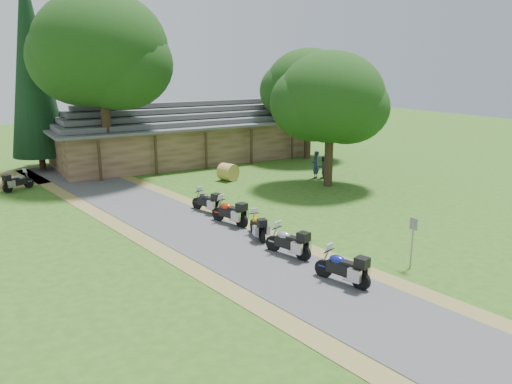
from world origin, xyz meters
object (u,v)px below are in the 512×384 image
motorcycle_row_b (288,240)px  motorcycle_row_d (230,211)px  lodge (182,131)px  hay_bale (228,172)px  motorcycle_row_c (257,225)px  motorcycle_carport_b (18,180)px  motorcycle_row_a (342,266)px  motorcycle_row_e (206,200)px

motorcycle_row_b → motorcycle_row_d: (-0.05, 5.02, 0.02)m
lodge → hay_bale: size_ratio=18.06×
lodge → motorcycle_row_d: lodge is taller
motorcycle_row_c → motorcycle_carport_b: (-8.36, 15.53, 0.01)m
lodge → hay_bale: 9.00m
motorcycle_row_a → motorcycle_row_d: motorcycle_row_d is taller
motorcycle_carport_b → hay_bale: motorcycle_carport_b is taller
lodge → motorcycle_row_e: size_ratio=11.13×
motorcycle_row_a → motorcycle_carport_b: 22.99m
lodge → motorcycle_row_b: (-4.89, -22.47, -1.76)m
motorcycle_row_a → motorcycle_row_b: 3.25m
motorcycle_row_a → motorcycle_carport_b: bearing=4.6°
lodge → motorcycle_row_e: 15.80m
motorcycle_row_e → hay_bale: motorcycle_row_e is taller
motorcycle_row_d → hay_bale: (4.53, 8.65, -0.12)m
motorcycle_row_d → motorcycle_row_e: bearing=-16.8°
motorcycle_row_a → motorcycle_row_c: bearing=-16.4°
motorcycle_row_a → motorcycle_row_e: size_ratio=1.06×
motorcycle_row_a → motorcycle_row_c: size_ratio=1.11×
motorcycle_row_b → hay_bale: 14.39m
motorcycle_row_d → hay_bale: size_ratio=1.75×
motorcycle_row_a → hay_bale: size_ratio=1.72×
motorcycle_row_e → motorcycle_row_b: bearing=163.3°
motorcycle_row_b → motorcycle_row_c: (0.11, 2.63, -0.06)m
motorcycle_row_b → hay_bale: (4.48, 13.68, -0.10)m
lodge → motorcycle_row_e: lodge is taller
motorcycle_row_d → motorcycle_row_c: bearing=166.1°
motorcycle_row_a → lodge: bearing=-27.2°
motorcycle_row_a → motorcycle_row_d: size_ratio=0.98×
motorcycle_row_b → motorcycle_row_c: bearing=-19.6°
motorcycle_row_b → motorcycle_row_d: bearing=-16.5°
lodge → hay_bale: bearing=-92.7°
motorcycle_row_d → motorcycle_row_a: bearing=163.5°
lodge → motorcycle_carport_b: size_ratio=11.42×
motorcycle_carport_b → motorcycle_row_e: bearing=-80.4°
hay_bale → motorcycle_row_c: bearing=-111.5°
motorcycle_row_e → motorcycle_row_a: bearing=163.9°
motorcycle_row_c → hay_bale: (4.36, 11.05, -0.04)m
motorcycle_row_e → motorcycle_carport_b: size_ratio=1.03×
motorcycle_row_e → motorcycle_carport_b: (-8.15, 10.57, -0.02)m
motorcycle_row_c → motorcycle_row_e: motorcycle_row_e is taller
lodge → motorcycle_row_b: 23.07m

